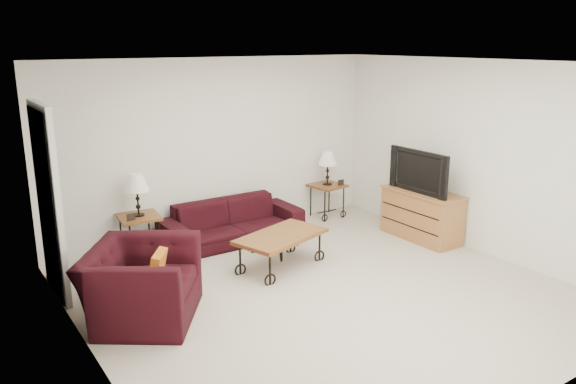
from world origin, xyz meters
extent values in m
plane|color=beige|center=(0.00, 0.00, 0.00)|extent=(5.00, 5.00, 0.00)
cube|color=silver|center=(0.00, 2.50, 1.25)|extent=(5.00, 0.02, 2.50)
cube|color=silver|center=(0.00, -2.50, 1.25)|extent=(5.00, 0.02, 2.50)
cube|color=silver|center=(-2.50, 0.00, 1.25)|extent=(0.02, 5.00, 2.50)
cube|color=silver|center=(2.50, 0.00, 1.25)|extent=(0.02, 5.00, 2.50)
plane|color=white|center=(0.00, 0.00, 2.50)|extent=(5.00, 5.00, 0.00)
cube|color=black|center=(-2.47, 1.65, 1.02)|extent=(0.08, 0.94, 2.04)
imported|color=black|center=(-0.05, 2.02, 0.29)|extent=(1.96, 0.77, 0.57)
cube|color=brown|center=(-1.30, 2.20, 0.27)|extent=(0.55, 0.55, 0.55)
cube|color=brown|center=(1.75, 2.20, 0.26)|extent=(0.54, 0.54, 0.53)
cube|color=black|center=(-1.45, 2.05, 0.59)|extent=(0.11, 0.02, 0.09)
cube|color=black|center=(1.90, 2.05, 0.57)|extent=(0.11, 0.02, 0.09)
cube|color=brown|center=(0.00, 0.86, 0.21)|extent=(1.28, 0.93, 0.43)
imported|color=black|center=(-1.88, 0.52, 0.37)|extent=(1.49, 1.52, 0.75)
cube|color=orange|center=(-1.72, 0.47, 0.52)|extent=(0.27, 0.33, 0.34)
cube|color=#B27842|center=(2.23, 0.66, 0.34)|extent=(0.48, 1.15, 0.69)
imported|color=black|center=(2.21, 0.66, 0.98)|extent=(0.13, 1.03, 0.59)
ellipsoid|color=black|center=(0.85, 1.83, 0.22)|extent=(0.41, 0.37, 0.44)
camera|label=1|loc=(-3.57, -4.64, 2.72)|focal=35.43mm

